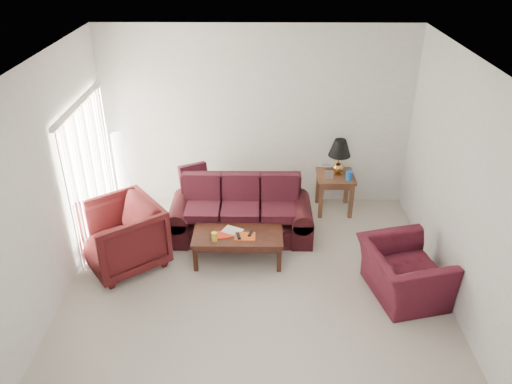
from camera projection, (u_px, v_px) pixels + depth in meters
floor at (255, 292)px, 6.62m from camera, size 5.00×5.00×0.00m
blinds at (90, 174)px, 7.26m from camera, size 0.10×2.00×2.16m
sofa at (241, 210)px, 7.60m from camera, size 2.24×1.12×0.89m
throw_pillow at (194, 178)px, 7.96m from camera, size 0.50×0.39×0.46m
end_table at (334, 193)px, 8.33m from camera, size 0.62×0.62×0.66m
table_lamp at (339, 157)px, 8.06m from camera, size 0.47×0.47×0.61m
clock at (329, 174)px, 8.04m from camera, size 0.13×0.05×0.13m
blue_canister at (349, 176)px, 7.98m from camera, size 0.13×0.13×0.16m
picture_frame at (326, 165)px, 8.29m from camera, size 0.14×0.17×0.06m
floor_lamp at (122, 173)px, 8.12m from camera, size 0.24×0.24×1.42m
armchair_left at (121, 236)px, 6.94m from camera, size 1.44×1.44×0.95m
armchair_right at (403, 272)px, 6.43m from camera, size 1.16×1.27×0.70m
coffee_table at (238, 247)px, 7.15m from camera, size 1.41×1.00×0.44m
magazine_red at (222, 235)px, 7.00m from camera, size 0.30×0.26×0.01m
magazine_white at (232, 231)px, 7.09m from camera, size 0.33×0.30×0.02m
magazine_orange at (245, 237)px, 6.96m from camera, size 0.29×0.22×0.02m
remote_a at (239, 236)px, 6.94m from camera, size 0.08×0.16×0.02m
remote_b at (251, 233)px, 7.00m from camera, size 0.09×0.16×0.02m
yellow_glass at (214, 237)px, 6.85m from camera, size 0.09×0.09×0.13m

